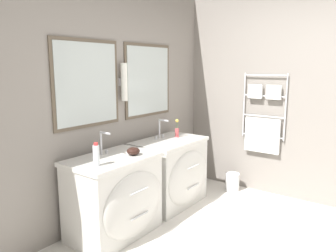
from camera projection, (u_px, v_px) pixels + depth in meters
The scene contains 10 objects.
wall_back at pixel (106, 101), 3.51m from camera, with size 5.06×0.15×2.60m.
wall_right at pixel (264, 96), 4.27m from camera, with size 0.13×3.90×2.60m.
vanity_left at pixel (116, 196), 3.22m from camera, with size 0.89×0.64×0.80m.
vanity_right at pixel (172, 172), 3.97m from camera, with size 0.89×0.64×0.80m.
faucet_left at pixel (102, 143), 3.23m from camera, with size 0.17×0.15×0.24m.
faucet_right at pixel (161, 129), 3.98m from camera, with size 0.17×0.15×0.24m.
toiletry_bottle at pixel (96, 155), 2.88m from camera, with size 0.06×0.06×0.21m.
amenity_bowl at pixel (133, 151), 3.24m from camera, with size 0.13×0.13×0.08m.
flower_vase at pixel (177, 130), 4.05m from camera, with size 0.05×0.05×0.23m.
waste_bin at pixel (232, 181), 4.45m from camera, with size 0.19×0.19×0.24m.
Camera 1 is at (-2.42, -0.65, 1.67)m, focal length 35.00 mm.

